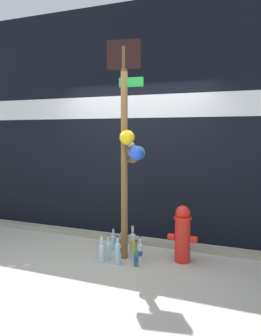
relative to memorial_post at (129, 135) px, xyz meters
name	(u,v)px	position (x,y,z in m)	size (l,w,h in m)	color
ground_plane	(101,263)	(-0.27, -0.31, -1.68)	(14.00, 14.00, 0.00)	#ADA899
building_wall	(139,122)	(-0.27, 1.10, 0.20)	(10.00, 0.21, 3.76)	black
curb_strip	(129,240)	(-0.27, 0.64, -1.64)	(8.00, 0.12, 0.08)	gray
memorial_post	(129,135)	(0.00, 0.00, 0.00)	(0.52, 0.40, 2.89)	brown
fire_hydrant	(183,233)	(0.71, 0.16, -1.30)	(0.39, 0.23, 0.76)	red
bottle_0	(118,253)	(-0.05, -0.25, -1.53)	(0.07, 0.07, 0.38)	#93CCE0
bottle_1	(136,257)	(0.20, -0.22, -1.56)	(0.06, 0.06, 0.34)	#337038
bottle_2	(140,252)	(0.19, -0.05, -1.55)	(0.06, 0.06, 0.34)	silver
bottle_3	(113,241)	(-0.34, 0.23, -1.55)	(0.07, 0.07, 0.33)	#93CCE0
bottle_4	(133,243)	(0.01, 0.12, -1.51)	(0.08, 0.08, 0.42)	silver
bottle_5	(102,252)	(-0.28, -0.26, -1.54)	(0.08, 0.08, 0.36)	#B2DBEA
bottle_6	(122,245)	(-0.18, 0.17, -1.57)	(0.07, 0.07, 0.29)	brown
bottle_7	(108,250)	(-0.24, -0.13, -1.56)	(0.06, 0.06, 0.34)	#B2DBEA
litter_0	(12,266)	(-1.28, -0.84, -1.68)	(0.07, 0.09, 0.01)	silver
litter_1	(110,239)	(-0.61, 0.68, -1.68)	(0.16, 0.09, 0.01)	#8C99B2
litter_2	(27,265)	(-1.12, -0.73, -1.68)	(0.10, 0.05, 0.01)	silver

